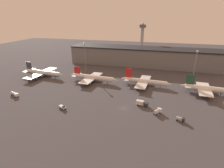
{
  "coord_description": "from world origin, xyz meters",
  "views": [
    {
      "loc": [
        18.75,
        -95.81,
        55.14
      ],
      "look_at": [
        -14.4,
        23.86,
        6.0
      ],
      "focal_mm": 28.0,
      "sensor_mm": 36.0,
      "label": 1
    }
  ],
  "objects": [
    {
      "name": "service_vehicle_2",
      "position": [
        -80.66,
        -3.5,
        1.68
      ],
      "size": [
        7.99,
        4.51,
        2.82
      ],
      "rotation": [
        0.0,
        0.0,
        -0.32
      ],
      "color": "white",
      "rests_on": "ground"
    },
    {
      "name": "lamp_post_0",
      "position": [
        -54.28,
        65.97,
        18.3
      ],
      "size": [
        1.8,
        1.8,
        29.4
      ],
      "color": "slate",
      "rests_on": "ground"
    },
    {
      "name": "service_vehicle_5",
      "position": [
        33.32,
        -5.99,
        1.56
      ],
      "size": [
        4.89,
        3.23,
        2.72
      ],
      "rotation": [
        0.0,
        0.0,
        -0.3
      ],
      "color": "#282D38",
      "rests_on": "ground"
    },
    {
      "name": "terminal_building",
      "position": [
        0.0,
        106.3,
        10.41
      ],
      "size": [
        168.32,
        29.08,
        20.74
      ],
      "color": "slate",
      "rests_on": "ground"
    },
    {
      "name": "lamp_post_1",
      "position": [
        49.3,
        65.97,
        17.24
      ],
      "size": [
        1.8,
        1.8,
        27.44
      ],
      "color": "slate",
      "rests_on": "ground"
    },
    {
      "name": "airplane_3",
      "position": [
        54.38,
        38.75,
        3.75
      ],
      "size": [
        37.38,
        29.11,
        13.55
      ],
      "rotation": [
        0.0,
        0.0,
        -0.08
      ],
      "color": "white",
      "rests_on": "ground"
    },
    {
      "name": "airplane_2",
      "position": [
        8.81,
        42.81,
        3.45
      ],
      "size": [
        42.54,
        33.37,
        13.56
      ],
      "rotation": [
        0.0,
        0.0,
        -0.08
      ],
      "color": "silver",
      "rests_on": "ground"
    },
    {
      "name": "control_tower",
      "position": [
        -7.56,
        156.23,
        26.59
      ],
      "size": [
        9.0,
        9.0,
        45.98
      ],
      "color": "#99999E",
      "rests_on": "ground"
    },
    {
      "name": "service_vehicle_0",
      "position": [
        20.73,
        -1.13,
        1.75
      ],
      "size": [
        4.91,
        5.79,
        3.0
      ],
      "rotation": [
        0.0,
        0.0,
        1.0
      ],
      "color": "white",
      "rests_on": "ground"
    },
    {
      "name": "service_vehicle_3",
      "position": [
        -37.24,
        -10.8,
        1.15
      ],
      "size": [
        5.87,
        4.44,
        2.46
      ],
      "rotation": [
        0.0,
        0.0,
        -0.47
      ],
      "color": "#9EA3A8",
      "rests_on": "ground"
    },
    {
      "name": "service_vehicle_1",
      "position": [
        10.41,
        6.67,
        1.88
      ],
      "size": [
        8.2,
        4.01,
        3.36
      ],
      "rotation": [
        0.0,
        0.0,
        -0.19
      ],
      "color": "#282D38",
      "rests_on": "ground"
    },
    {
      "name": "airplane_0",
      "position": [
        -87.82,
        39.77,
        3.77
      ],
      "size": [
        46.43,
        38.37,
        13.1
      ],
      "rotation": [
        0.0,
        0.0,
        -0.08
      ],
      "color": "silver",
      "rests_on": "ground"
    },
    {
      "name": "airplane_1",
      "position": [
        -36.42,
        39.73,
        3.68
      ],
      "size": [
        46.01,
        32.39,
        12.16
      ],
      "rotation": [
        0.0,
        0.0,
        -0.08
      ],
      "color": "silver",
      "rests_on": "ground"
    },
    {
      "name": "ground",
      "position": [
        0.0,
        0.0,
        0.0
      ],
      "size": [
        600.0,
        600.0,
        0.0
      ],
      "primitive_type": "plane",
      "color": "#423F44"
    }
  ]
}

